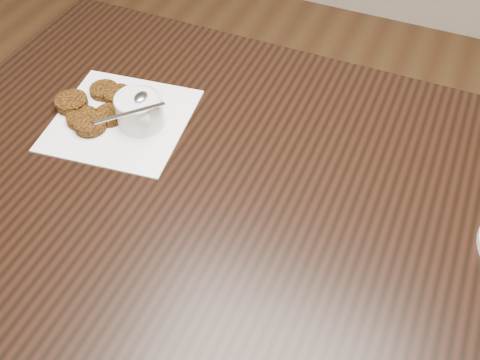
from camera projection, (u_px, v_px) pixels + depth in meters
name	position (u px, v px, depth m)	size (l,w,h in m)	color
table	(266.00, 311.00, 1.27)	(1.48, 0.95, 0.75)	black
napkin	(121.00, 120.00, 1.15)	(0.27, 0.27, 0.00)	white
sauce_ramekin	(137.00, 98.00, 1.09)	(0.13, 0.13, 0.13)	silver
patty_cluster	(93.00, 110.00, 1.15)	(0.21, 0.21, 0.02)	brown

